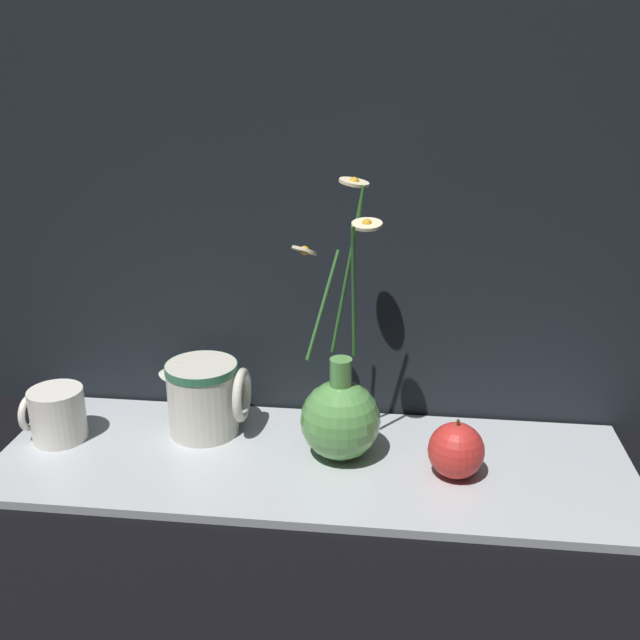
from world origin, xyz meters
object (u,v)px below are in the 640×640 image
Objects in this scene: vase_with_flowers at (340,414)px; orange_fruit at (456,450)px; ceramic_pitcher at (205,395)px; yellow_mug at (56,414)px.

orange_fruit is at bearing -11.98° from vase_with_flowers.
ceramic_pitcher is at bearing 167.79° from orange_fruit.
vase_with_flowers reaches higher than yellow_mug.
yellow_mug is 0.68× the size of ceramic_pitcher.
vase_with_flowers is 4.35× the size of yellow_mug.
ceramic_pitcher is at bearing 12.20° from yellow_mug.
yellow_mug is 0.57m from orange_fruit.
vase_with_flowers reaches higher than ceramic_pitcher.
orange_fruit is at bearing -3.28° from yellow_mug.
vase_with_flowers is at bearing -12.38° from ceramic_pitcher.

